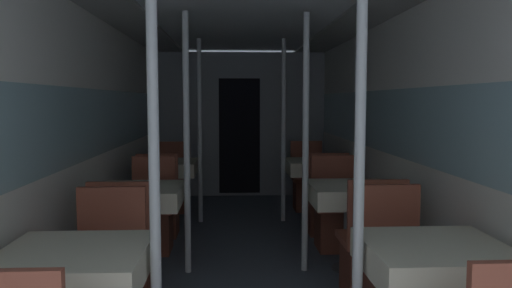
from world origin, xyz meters
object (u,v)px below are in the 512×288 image
chair_right_far_0 (394,287)px  chair_right_near_1 (370,259)px  support_pole_left_0 (154,176)px  chair_left_far_2 (173,190)px  dining_table_right_1 (351,198)px  dining_table_right_2 (316,169)px  chair_right_near_2 (325,208)px  chair_left_near_2 (160,210)px  chair_right_far_2 (308,189)px  support_pole_right_0 (359,175)px  chair_left_near_1 (126,263)px  support_pole_right_2 (284,131)px  chair_right_far_1 (335,220)px  support_pole_left_1 (187,144)px  dining_table_left_0 (74,272)px  chair_left_far_1 (152,222)px  support_pole_left_2 (200,131)px  dining_table_right_0 (435,266)px  dining_table_left_1 (140,200)px  support_pole_right_1 (306,144)px  dining_table_left_2 (167,170)px

chair_right_far_0 → chair_right_near_1: 0.57m
support_pole_left_0 → chair_left_far_2: (-0.41, 4.26, -0.83)m
chair_right_far_0 → dining_table_right_1: chair_right_far_0 is taller
dining_table_right_2 → chair_right_near_2: (0.00, -0.63, -0.35)m
chair_left_near_2 → chair_right_far_2: bearing=34.2°
chair_left_far_2 → dining_table_right_2: size_ratio=1.23×
chair_left_near_2 → support_pole_right_0: size_ratio=0.42×
chair_left_near_1 → chair_left_far_2: 3.07m
chair_left_near_2 → chair_right_far_2: (1.84, 1.25, 0.00)m
chair_right_far_0 → dining_table_right_2: (0.00, 3.01, 0.35)m
support_pole_right_2 → support_pole_left_0: bearing=-105.8°
chair_left_near_1 → dining_table_right_2: bearing=53.0°
chair_right_near_1 → chair_right_far_1: same height
support_pole_left_1 → chair_right_far_2: size_ratio=2.41×
support_pole_left_0 → chair_right_far_0: (1.43, 0.63, -0.83)m
support_pole_left_0 → dining_table_right_2: (1.43, 3.63, -0.48)m
dining_table_left_0 → chair_left_far_1: 2.47m
support_pole_left_2 → support_pole_right_2: 1.03m
chair_left_near_1 → dining_table_right_0: chair_left_near_1 is taller
dining_table_left_1 → chair_right_near_2: size_ratio=0.82×
chair_left_far_2 → chair_right_far_1: same height
chair_right_far_1 → support_pole_right_1: size_ratio=0.42×
support_pole_left_0 → dining_table_right_1: 2.36m
chair_left_near_1 → support_pole_left_2: support_pole_left_2 is taller
dining_table_right_0 → chair_right_far_1: (0.00, 2.44, -0.35)m
chair_right_far_2 → chair_right_near_1: bearing=90.0°
dining_table_left_1 → chair_left_far_2: size_ratio=0.82×
chair_right_near_1 → chair_right_far_1: 1.25m
chair_left_near_1 → chair_left_near_2: 1.82m
chair_left_near_1 → dining_table_right_2: (1.84, 2.44, 0.35)m
dining_table_right_2 → chair_right_far_1: bearing=-90.0°
chair_right_far_0 → support_pole_right_0: size_ratio=0.42×
chair_right_near_2 → support_pole_right_0: bearing=-97.7°
support_pole_left_0 → chair_right_far_2: 4.57m
dining_table_left_1 → chair_right_near_2: chair_right_near_2 is taller
chair_right_far_1 → chair_right_far_2: 1.82m
chair_left_near_1 → dining_table_right_1: bearing=18.8°
dining_table_left_2 → chair_right_far_1: bearing=-32.9°
dining_table_left_2 → dining_table_left_1: bearing=-90.0°
chair_left_near_1 → support_pole_left_1: size_ratio=0.42×
chair_right_far_0 → chair_right_near_2: same height
chair_right_near_1 → chair_right_far_2: same height
chair_left_far_1 → support_pole_right_1: (1.43, -0.63, 0.83)m
dining_table_left_1 → dining_table_right_2: 2.58m
support_pole_right_0 → support_pole_right_2: (0.00, 3.63, 0.00)m
dining_table_right_1 → chair_right_near_2: chair_right_near_2 is taller
support_pole_left_1 → chair_right_near_2: bearing=39.8°
chair_right_near_1 → chair_right_far_2: 3.07m
dining_table_right_1 → support_pole_right_1: support_pole_right_1 is taller
chair_left_far_2 → chair_right_near_2: (1.84, -1.25, 0.00)m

